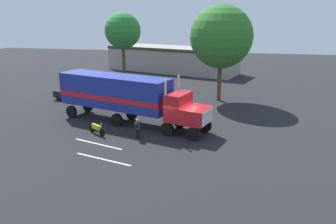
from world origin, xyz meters
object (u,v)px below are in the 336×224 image
Objects in this scene: tree_center at (221,37)px; person_bystander at (138,128)px; semi_truck at (125,95)px; motorcycle at (97,128)px; tree_left at (123,31)px; parked_car at (74,93)px.

person_bystander is at bearing -112.08° from tree_center.
semi_truck reaches higher than motorcycle.
tree_left is 0.92× the size of tree_center.
tree_center reaches higher than person_bystander.
parked_car is at bearing -168.55° from tree_center.
semi_truck is 17.77m from tree_left.
tree_center reaches higher than parked_car.
person_bystander is 14.53m from parked_car.
tree_center is at bearing -26.25° from tree_left.
parked_car is 17.26m from tree_center.
semi_truck is at bearing 68.09° from motorcycle.
tree_left reaches higher than parked_car.
parked_car is at bearing -104.85° from tree_left.
semi_truck reaches higher than parked_car.
tree_center is (15.81, 3.20, 6.16)m from parked_car.
parked_car is (-8.17, 6.51, -1.72)m from semi_truck.
person_bystander reaches higher than parked_car.
semi_truck reaches higher than person_bystander.
parked_car is 0.49× the size of tree_left.
motorcycle is 21.05m from tree_left.
person_bystander is 0.89× the size of motorcycle.
person_bystander is 0.35× the size of parked_car.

